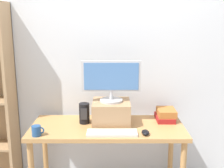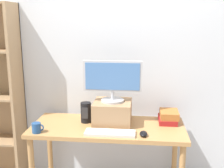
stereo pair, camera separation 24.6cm
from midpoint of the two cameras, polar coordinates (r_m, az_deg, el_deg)
name	(u,v)px [view 2 (the right image)]	position (r m, az deg, el deg)	size (l,w,h in m)	color
back_wall	(112,59)	(2.78, 2.62, 5.02)	(7.00, 0.08, 2.60)	silver
desk	(108,135)	(2.58, 1.93, -10.44)	(1.37, 0.58, 0.75)	#B7844C
riser_box	(113,112)	(2.58, 2.85, -5.77)	(0.34, 0.33, 0.20)	#A87F56
computer_monitor	(113,80)	(2.50, 2.93, 0.88)	(0.53, 0.21, 0.37)	#B7B7BA
keyboard	(110,133)	(2.36, 2.62, -9.93)	(0.42, 0.14, 0.02)	silver
computer_mouse	(143,134)	(2.35, 9.45, -10.01)	(0.06, 0.10, 0.04)	black
book_stack	(168,117)	(2.68, 14.00, -6.50)	(0.18, 0.24, 0.11)	maroon
coffee_mug	(37,128)	(2.43, -12.26, -8.74)	(0.10, 0.08, 0.09)	#234C84
desk_speaker	(86,112)	(2.60, -2.63, -5.83)	(0.10, 0.10, 0.19)	black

